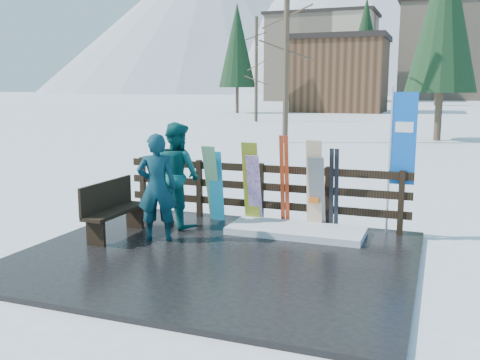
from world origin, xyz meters
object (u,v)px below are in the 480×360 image
at_px(snowboard_3, 254,190).
at_px(rental_flag, 400,144).
at_px(snowboard_4, 317,193).
at_px(person_back, 177,175).
at_px(snowboard_5, 314,185).
at_px(snowboard_0, 216,186).
at_px(snowboard_1, 212,183).
at_px(person_front, 157,187).
at_px(snowboard_2, 251,183).
at_px(bench, 112,207).

relative_size(snowboard_3, rental_flag, 0.53).
distance_m(snowboard_4, person_back, 2.60).
bearing_deg(snowboard_5, snowboard_4, 0.00).
height_order(snowboard_0, snowboard_1, snowboard_1).
xyz_separation_m(snowboard_4, person_back, (-2.51, -0.60, 0.29)).
relative_size(snowboard_3, person_front, 0.75).
distance_m(snowboard_0, snowboard_2, 0.73).
relative_size(snowboard_2, rental_flag, 0.61).
bearing_deg(snowboard_4, bench, -153.16).
bearing_deg(bench, snowboard_2, 39.66).
bearing_deg(person_back, person_front, 122.84).
distance_m(rental_flag, person_back, 4.05).
bearing_deg(snowboard_1, person_front, -101.56).
relative_size(snowboard_5, rental_flag, 0.64).
bearing_deg(snowboard_1, snowboard_3, -0.00).
bearing_deg(snowboard_3, snowboard_2, 180.00).
height_order(snowboard_2, rental_flag, rental_flag).
relative_size(bench, rental_flag, 0.58).
height_order(bench, snowboard_1, snowboard_1).
distance_m(bench, person_back, 1.36).
height_order(bench, rental_flag, rental_flag).
height_order(snowboard_0, person_front, person_front).
xyz_separation_m(snowboard_1, snowboard_3, (0.87, -0.00, -0.07)).
relative_size(snowboard_0, snowboard_1, 0.90).
height_order(snowboard_3, snowboard_4, snowboard_4).
xyz_separation_m(rental_flag, person_back, (-3.90, -0.87, -0.63)).
bearing_deg(person_back, bench, 80.42).
height_order(snowboard_1, snowboard_2, snowboard_2).
bearing_deg(snowboard_1, snowboard_2, 0.00).
relative_size(snowboard_4, person_back, 0.72).
height_order(bench, snowboard_3, snowboard_3).
relative_size(rental_flag, person_front, 1.42).
xyz_separation_m(snowboard_0, snowboard_1, (-0.08, 0.00, 0.06)).
bearing_deg(person_front, snowboard_1, -124.42).
bearing_deg(snowboard_3, snowboard_4, 0.00).
xyz_separation_m(snowboard_2, person_front, (-1.12, -1.58, 0.12)).
distance_m(snowboard_4, snowboard_5, 0.15).
bearing_deg(snowboard_1, snowboard_4, 0.00).
height_order(bench, person_back, person_back).
relative_size(snowboard_1, snowboard_5, 0.92).
bearing_deg(bench, snowboard_0, 52.41).
bearing_deg(snowboard_4, person_front, -146.49).
bearing_deg(snowboard_5, rental_flag, 10.60).
bearing_deg(person_back, snowboard_2, -128.27).
relative_size(bench, person_front, 0.82).
xyz_separation_m(snowboard_2, snowboard_4, (1.27, 0.00, -0.10)).
xyz_separation_m(snowboard_3, snowboard_5, (1.15, 0.00, 0.16)).
relative_size(bench, snowboard_0, 1.08).
relative_size(snowboard_3, snowboard_4, 0.97).
distance_m(snowboard_1, snowboard_3, 0.87).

